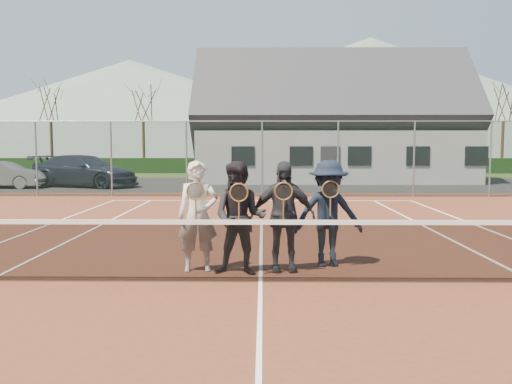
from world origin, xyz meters
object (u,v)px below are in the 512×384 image
at_px(clubhouse, 331,112).
at_px(car_c, 85,171).
at_px(player_d, 328,213).
at_px(tennis_net, 261,248).
at_px(player_c, 283,216).
at_px(car_b, 3,175).
at_px(player_a, 198,216).
at_px(player_b, 240,218).

bearing_deg(clubhouse, car_c, -156.88).
height_order(car_c, player_d, player_d).
distance_m(tennis_net, clubhouse, 24.57).
relative_size(car_c, player_c, 3.02).
xyz_separation_m(car_c, clubhouse, (12.74, 5.44, 3.20)).
height_order(car_b, player_d, player_d).
bearing_deg(player_d, player_c, -154.79).
relative_size(player_a, player_d, 1.00).
bearing_deg(player_a, clubhouse, 77.81).
xyz_separation_m(car_c, player_d, (9.89, -17.42, 0.13)).
height_order(car_c, player_c, player_c).
bearing_deg(player_b, car_c, 115.01).
distance_m(car_b, player_a, 20.45).
bearing_deg(tennis_net, car_b, 125.02).
relative_size(tennis_net, player_a, 6.49).
bearing_deg(player_b, clubhouse, 79.54).
relative_size(car_c, player_b, 3.02).
bearing_deg(player_a, player_d, 10.24).
xyz_separation_m(tennis_net, player_a, (-1.02, 0.75, 0.38)).
xyz_separation_m(clubhouse, player_b, (-4.33, -23.47, -3.07)).
bearing_deg(clubhouse, tennis_net, -99.46).
relative_size(car_c, player_d, 3.02).
bearing_deg(player_b, tennis_net, -57.82).
xyz_separation_m(car_c, tennis_net, (8.74, -18.56, -0.25)).
xyz_separation_m(tennis_net, player_c, (0.36, 0.77, 0.38)).
relative_size(player_a, player_b, 1.00).
relative_size(car_b, player_d, 2.17).
relative_size(clubhouse, player_b, 8.67).
xyz_separation_m(player_b, player_c, (0.69, 0.24, 0.00)).
bearing_deg(clubhouse, car_b, -159.08).
xyz_separation_m(car_b, car_c, (3.67, 0.83, 0.15)).
height_order(car_b, player_c, player_c).
relative_size(car_c, tennis_net, 0.47).
xyz_separation_m(clubhouse, player_c, (-3.64, -23.23, -3.07)).
height_order(player_c, player_d, same).
height_order(car_b, player_b, player_b).
height_order(clubhouse, player_b, clubhouse).
height_order(tennis_net, player_d, player_d).
height_order(clubhouse, player_d, clubhouse).
xyz_separation_m(car_b, player_d, (13.56, -16.59, 0.28)).
distance_m(car_b, player_d, 21.43).
distance_m(player_a, player_d, 2.20).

